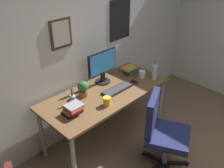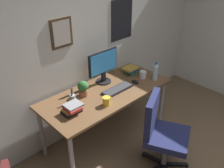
% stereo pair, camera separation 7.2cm
% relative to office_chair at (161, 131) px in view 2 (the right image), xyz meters
% --- Properties ---
extents(wall_back, '(4.40, 0.10, 2.60)m').
position_rel_office_chair_xyz_m(wall_back, '(0.03, 1.22, 0.77)').
color(wall_back, silver).
rests_on(wall_back, ground_plane).
extents(desk, '(1.68, 0.74, 0.75)m').
position_rel_office_chair_xyz_m(desk, '(-0.11, 0.77, 0.14)').
color(desk, brown).
rests_on(desk, ground_plane).
extents(office_chair, '(0.62, 0.62, 0.95)m').
position_rel_office_chair_xyz_m(office_chair, '(0.00, 0.00, 0.00)').
color(office_chair, '#1E234C').
rests_on(office_chair, ground_plane).
extents(monitor, '(0.46, 0.20, 0.43)m').
position_rel_office_chair_xyz_m(monitor, '(0.03, 0.99, 0.46)').
color(monitor, black).
rests_on(monitor, desk).
extents(keyboard, '(0.43, 0.15, 0.03)m').
position_rel_office_chair_xyz_m(keyboard, '(0.01, 0.70, 0.23)').
color(keyboard, black).
rests_on(keyboard, desk).
extents(computer_mouse, '(0.06, 0.11, 0.04)m').
position_rel_office_chair_xyz_m(computer_mouse, '(0.31, 0.68, 0.24)').
color(computer_mouse, black).
rests_on(computer_mouse, desk).
extents(water_bottle, '(0.07, 0.07, 0.25)m').
position_rel_office_chair_xyz_m(water_bottle, '(0.57, 0.55, 0.32)').
color(water_bottle, silver).
rests_on(water_bottle, desk).
extents(coffee_mug_near, '(0.12, 0.09, 0.10)m').
position_rel_office_chair_xyz_m(coffee_mug_near, '(0.49, 0.69, 0.27)').
color(coffee_mug_near, white).
rests_on(coffee_mug_near, desk).
extents(coffee_mug_far, '(0.13, 0.09, 0.10)m').
position_rel_office_chair_xyz_m(coffee_mug_far, '(-0.31, 0.56, 0.27)').
color(coffee_mug_far, yellow).
rests_on(coffee_mug_far, desk).
extents(potted_plant, '(0.13, 0.13, 0.20)m').
position_rel_office_chair_xyz_m(potted_plant, '(-0.37, 0.90, 0.32)').
color(potted_plant, brown).
rests_on(potted_plant, desk).
extents(pen_cup, '(0.07, 0.07, 0.20)m').
position_rel_office_chair_xyz_m(pen_cup, '(-0.55, 0.87, 0.27)').
color(pen_cup, '#9EA0A5').
rests_on(pen_cup, desk).
extents(book_stack_left, '(0.23, 0.16, 0.10)m').
position_rel_office_chair_xyz_m(book_stack_left, '(0.48, 0.90, 0.27)').
color(book_stack_left, '#26727A').
rests_on(book_stack_left, desk).
extents(book_stack_right, '(0.21, 0.18, 0.11)m').
position_rel_office_chair_xyz_m(book_stack_right, '(-0.68, 0.71, 0.27)').
color(book_stack_right, black).
rests_on(book_stack_right, desk).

